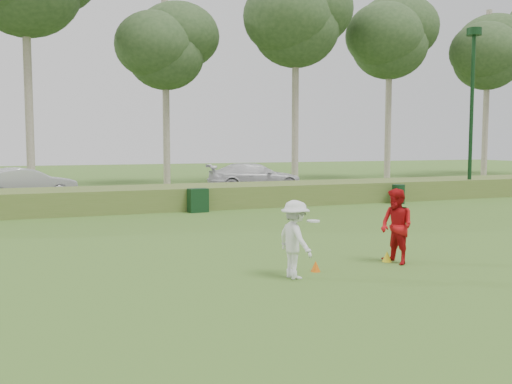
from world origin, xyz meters
name	(u,v)px	position (x,y,z in m)	size (l,w,h in m)	color
ground	(322,265)	(0.00, 0.00, 0.00)	(120.00, 120.00, 0.00)	#396321
reed_strip	(186,197)	(0.00, 12.00, 0.45)	(80.00, 3.00, 0.90)	#4F6729
park_road	(161,196)	(0.00, 17.00, 0.03)	(80.00, 6.00, 0.06)	#2D2D2D
lamp_post	(473,83)	(14.00, 11.00, 5.59)	(0.70, 0.70, 8.18)	black
tree_4	(165,47)	(2.00, 24.50, 8.59)	(6.24, 6.24, 11.50)	gray
tree_5	(296,20)	(10.00, 22.50, 10.47)	(7.28, 7.28, 14.00)	gray
tree_6	(390,38)	(18.00, 23.80, 10.10)	(7.02, 7.02, 13.50)	gray
tree_7	(488,53)	(26.00, 22.80, 9.34)	(6.50, 6.50, 12.50)	gray
player_white	(295,239)	(-1.09, -0.91, 0.79)	(0.89, 1.08, 1.57)	silver
player_red	(397,226)	(1.61, -0.51, 0.84)	(0.82, 0.64, 1.69)	#B40F13
cone_orange	(316,266)	(-0.44, -0.56, 0.11)	(0.21, 0.21, 0.23)	#DA5C0B
cone_yellow	(387,256)	(1.53, -0.27, 0.12)	(0.22, 0.22, 0.24)	yellow
utility_cabinet	(198,200)	(0.03, 10.26, 0.46)	(0.74, 0.46, 0.93)	black
trash_bin	(398,194)	(9.15, 10.00, 0.42)	(0.57, 0.57, 0.85)	black
car_mid	(25,184)	(-6.27, 16.82, 0.81)	(1.59, 4.55, 1.50)	silver
car_right	(255,177)	(5.40, 17.87, 0.82)	(2.13, 5.23, 1.52)	silver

